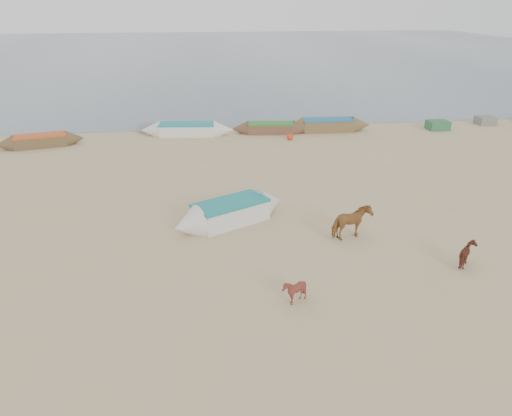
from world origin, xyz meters
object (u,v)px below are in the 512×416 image
Objects in this scene: calf_front at (294,291)px; calf_right at (469,255)px; near_canoe at (231,212)px; cow_adult at (351,223)px.

calf_right reaches higher than calf_front.
near_canoe is (-8.11, 5.03, 0.03)m from calf_right.
cow_adult is 5.15m from near_canoe.
near_canoe reaches higher than calf_front.
cow_adult reaches higher than calf_front.
near_canoe reaches higher than calf_right.
near_canoe is at bearing -156.17° from calf_front.
calf_front is 0.16× the size of near_canoe.
cow_adult is at bearing 65.65° from calf_right.
near_canoe is at bearing 44.23° from cow_adult.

